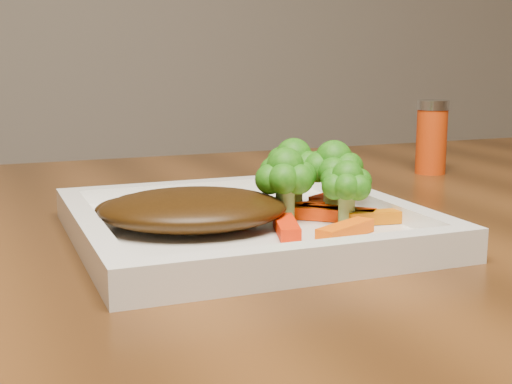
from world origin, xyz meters
name	(u,v)px	position (x,y,z in m)	size (l,w,h in m)	color
plate	(245,230)	(-0.10, 0.01, 0.76)	(0.27, 0.27, 0.01)	white
steak	(193,209)	(-0.14, 0.01, 0.78)	(0.15, 0.12, 0.03)	#382108
broccoli_0	(294,171)	(-0.04, 0.04, 0.80)	(0.06, 0.06, 0.07)	#346510
broccoli_1	(333,176)	(-0.01, 0.01, 0.79)	(0.06, 0.06, 0.06)	#3B7112
broccoli_2	(347,188)	(-0.02, -0.02, 0.79)	(0.05, 0.05, 0.06)	#226110
broccoli_3	(285,184)	(-0.06, 0.00, 0.79)	(0.06, 0.06, 0.06)	#306C12
carrot_0	(345,230)	(-0.04, -0.06, 0.77)	(0.06, 0.02, 0.01)	#FE5A04
carrot_1	(380,217)	(0.01, -0.03, 0.77)	(0.05, 0.01, 0.01)	#C76003
carrot_2	(287,227)	(-0.08, -0.04, 0.77)	(0.06, 0.02, 0.01)	red
carrot_3	(333,198)	(0.01, 0.05, 0.77)	(0.06, 0.02, 0.01)	red
carrot_4	(238,199)	(-0.08, 0.08, 0.77)	(0.05, 0.01, 0.01)	#D96803
carrot_5	(322,214)	(-0.03, -0.01, 0.77)	(0.06, 0.01, 0.01)	#FF3A04
carrot_6	(307,208)	(-0.04, 0.02, 0.77)	(0.05, 0.01, 0.01)	#FD3804
spice_shaker	(432,137)	(0.23, 0.22, 0.80)	(0.04, 0.04, 0.09)	red
carrot_7	(337,213)	(-0.02, -0.01, 0.77)	(0.06, 0.02, 0.01)	#EA3403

